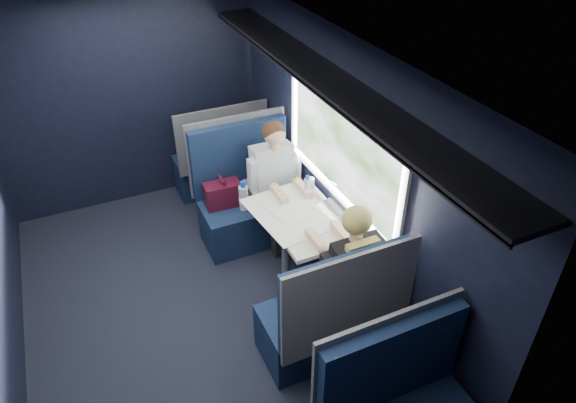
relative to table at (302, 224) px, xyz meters
name	(u,v)px	position (x,y,z in m)	size (l,w,h in m)	color
ground	(196,313)	(-1.03, 0.00, -0.67)	(2.80, 4.20, 0.01)	black
room_shell	(178,171)	(-1.01, 0.00, 0.81)	(3.00, 4.40, 2.40)	black
table	(302,224)	(0.00, 0.00, 0.00)	(0.62, 1.00, 0.74)	#54565E
seat_bay_near	(247,201)	(-0.20, 0.87, -0.24)	(1.04, 0.62, 1.26)	#0B1732
seat_bay_far	(329,319)	(-0.18, -0.87, -0.25)	(1.04, 0.62, 1.26)	#0B1732
seat_row_front	(220,160)	(-0.18, 1.80, -0.25)	(1.04, 0.51, 1.16)	#0B1732
man	(277,179)	(0.07, 0.70, 0.06)	(0.53, 0.56, 1.32)	black
woman	(349,266)	(0.07, -0.71, 0.06)	(0.53, 0.56, 1.32)	black
papers	(288,213)	(-0.09, 0.11, 0.08)	(0.56, 0.81, 0.01)	white
laptop	(338,204)	(0.35, -0.02, 0.14)	(0.31, 0.36, 0.23)	silver
bottle_small	(307,186)	(0.20, 0.31, 0.17)	(0.06, 0.06, 0.20)	silver
cup	(310,183)	(0.28, 0.40, 0.13)	(0.08, 0.08, 0.10)	white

